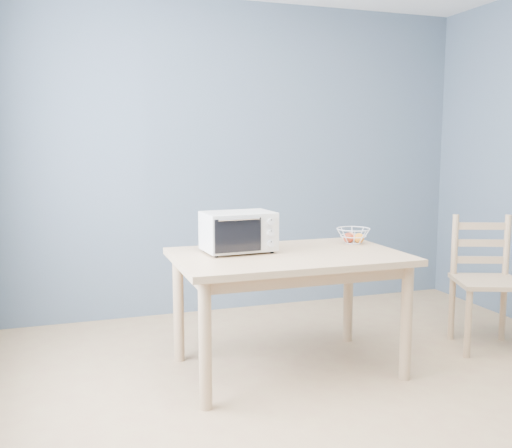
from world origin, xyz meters
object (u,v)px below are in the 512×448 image
object	(u,v)px
dining_chair	(486,283)
fruit_basket	(353,236)
dining_table	(288,269)
toaster_oven	(236,231)

from	to	relation	value
dining_chair	fruit_basket	bearing A→B (deg)	-173.43
dining_table	dining_chair	xyz separation A→B (m)	(1.47, -0.05, -0.19)
dining_table	fruit_basket	xyz separation A→B (m)	(0.55, 0.19, 0.15)
toaster_oven	fruit_basket	world-z (taller)	toaster_oven
dining_table	fruit_basket	distance (m)	0.60
dining_table	fruit_basket	size ratio (longest dim) A/B	4.72
fruit_basket	dining_chair	bearing A→B (deg)	-14.55
fruit_basket	dining_table	bearing A→B (deg)	-160.62
dining_chair	dining_table	bearing A→B (deg)	-160.66
dining_table	toaster_oven	world-z (taller)	toaster_oven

